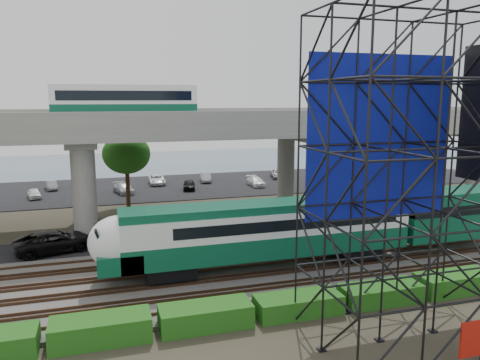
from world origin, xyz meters
name	(u,v)px	position (x,y,z in m)	size (l,w,h in m)	color
ground	(254,285)	(0.00, 0.00, 0.00)	(140.00, 140.00, 0.00)	#474233
ballast_bed	(245,272)	(0.00, 2.00, 0.10)	(90.00, 12.00, 0.20)	slate
service_road	(214,237)	(0.00, 10.50, 0.04)	(90.00, 5.00, 0.08)	black
parking_lot	(171,186)	(0.00, 34.00, 0.04)	(90.00, 18.00, 0.08)	black
harbor_water	(152,164)	(0.00, 56.00, 0.01)	(140.00, 40.00, 0.03)	#42576C
rail_tracks	(245,270)	(0.00, 2.00, 0.28)	(90.00, 9.52, 0.16)	#472D1E
commuter_train	(299,226)	(3.80, 2.00, 2.88)	(29.30, 3.06, 4.30)	black
overpass	(194,133)	(-0.46, 16.00, 8.21)	(80.00, 12.00, 12.40)	#9E9B93
scaffold_tower	(416,183)	(5.03, -7.98, 7.47)	(9.36, 6.36, 15.00)	black
hedge_strip	(298,304)	(1.01, -4.30, 0.56)	(34.60, 1.80, 1.20)	#125012
trees	(147,163)	(-4.67, 16.17, 5.57)	(40.94, 16.94, 7.69)	#382314
suv	(55,241)	(-12.12, 10.03, 0.87)	(2.63, 5.70, 1.59)	black
parked_cars	(181,181)	(1.23, 33.72, 0.67)	(34.07, 9.41, 1.26)	white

